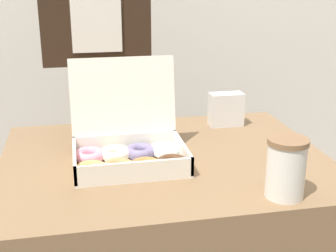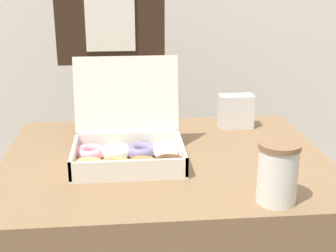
{
  "view_description": "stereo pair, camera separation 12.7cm",
  "coord_description": "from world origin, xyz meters",
  "px_view_note": "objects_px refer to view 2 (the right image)",
  "views": [
    {
      "loc": [
        -0.23,
        -1.19,
        1.28
      ],
      "look_at": [
        0.01,
        -0.01,
        0.88
      ],
      "focal_mm": 50.0,
      "sensor_mm": 36.0,
      "label": 1
    },
    {
      "loc": [
        -0.11,
        -1.21,
        1.28
      ],
      "look_at": [
        0.01,
        -0.01,
        0.88
      ],
      "focal_mm": 50.0,
      "sensor_mm": 36.0,
      "label": 2
    }
  ],
  "objects_px": {
    "coffee_cup": "(278,173)",
    "donut_box": "(128,149)",
    "person_customer": "(111,39)",
    "napkin_holder": "(236,111)"
  },
  "relations": [
    {
      "from": "person_customer",
      "to": "coffee_cup",
      "type": "bearing_deg",
      "value": -64.94
    },
    {
      "from": "napkin_holder",
      "to": "person_customer",
      "type": "xyz_separation_m",
      "value": [
        -0.41,
        0.28,
        0.21
      ]
    },
    {
      "from": "coffee_cup",
      "to": "donut_box",
      "type": "bearing_deg",
      "value": 141.53
    },
    {
      "from": "coffee_cup",
      "to": "person_customer",
      "type": "bearing_deg",
      "value": 115.06
    },
    {
      "from": "coffee_cup",
      "to": "person_customer",
      "type": "xyz_separation_m",
      "value": [
        -0.38,
        0.81,
        0.19
      ]
    },
    {
      "from": "donut_box",
      "to": "napkin_holder",
      "type": "relative_size",
      "value": 2.93
    },
    {
      "from": "donut_box",
      "to": "napkin_holder",
      "type": "height_order",
      "value": "donut_box"
    },
    {
      "from": "donut_box",
      "to": "coffee_cup",
      "type": "distance_m",
      "value": 0.42
    },
    {
      "from": "donut_box",
      "to": "coffee_cup",
      "type": "relative_size",
      "value": 2.3
    },
    {
      "from": "donut_box",
      "to": "person_customer",
      "type": "relative_size",
      "value": 0.18
    }
  ]
}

